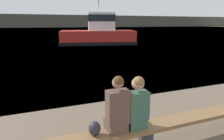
{
  "coord_description": "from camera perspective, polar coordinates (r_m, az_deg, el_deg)",
  "views": [
    {
      "loc": [
        -1.71,
        0.04,
        2.34
      ],
      "look_at": [
        0.6,
        5.93,
        0.85
      ],
      "focal_mm": 32.0,
      "sensor_mm": 36.0,
      "label": 1
    }
  ],
  "objects": [
    {
      "name": "water_surface",
      "position": [
        125.46,
        -21.05,
        11.3
      ],
      "size": [
        240.0,
        240.0,
        0.0
      ],
      "primitive_type": "plane",
      "color": "#5684A3",
      "rests_on": "ground"
    },
    {
      "name": "far_shoreline",
      "position": [
        126.13,
        -21.19,
        12.92
      ],
      "size": [
        600.0,
        12.0,
        7.12
      ],
      "primitive_type": "cube",
      "color": "#4C4C42",
      "rests_on": "ground"
    },
    {
      "name": "bench_main",
      "position": [
        3.91,
        9.64,
        -16.34
      ],
      "size": [
        8.12,
        0.41,
        0.5
      ],
      "color": "brown",
      "rests_on": "ground"
    },
    {
      "name": "person_left",
      "position": [
        3.44,
        1.52,
        -10.81
      ],
      "size": [
        0.38,
        0.39,
        1.01
      ],
      "color": "#4C382D",
      "rests_on": "bench_main"
    },
    {
      "name": "person_right",
      "position": [
        3.59,
        7.08,
        -9.86
      ],
      "size": [
        0.38,
        0.4,
        0.96
      ],
      "color": "#2D4C3D",
      "rests_on": "bench_main"
    },
    {
      "name": "shopping_bag",
      "position": [
        3.48,
        -5.01,
        -16.29
      ],
      "size": [
        0.21,
        0.2,
        0.25
      ],
      "color": "#232328",
      "rests_on": "bench_main"
    },
    {
      "name": "tugboat_red",
      "position": [
        23.09,
        -3.84,
        10.13
      ],
      "size": [
        8.99,
        5.41,
        6.67
      ],
      "rotation": [
        0.0,
        0.0,
        1.34
      ],
      "color": "red",
      "rests_on": "water_surface"
    }
  ]
}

